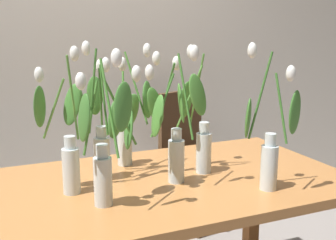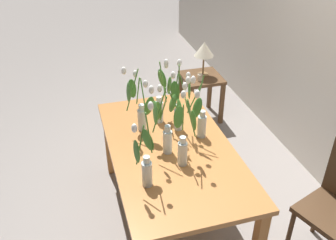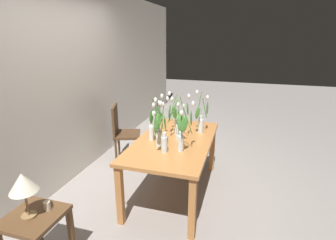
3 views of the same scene
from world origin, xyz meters
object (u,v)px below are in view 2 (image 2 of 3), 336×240
at_px(tulip_vase_0, 146,162).
at_px(tulip_vase_4, 184,140).
at_px(tulip_vase_1, 199,118).
at_px(tulip_vase_2, 140,108).
at_px(tulip_vase_3, 166,127).
at_px(tulip_vase_5, 179,107).
at_px(dining_table, 171,157).
at_px(side_table, 201,85).
at_px(pillar_candle, 200,77).
at_px(table_lamp, 204,50).
at_px(tulip_vase_6, 161,101).

distance_m(tulip_vase_0, tulip_vase_4, 0.35).
bearing_deg(tulip_vase_0, tulip_vase_1, 128.92).
xyz_separation_m(tulip_vase_2, tulip_vase_3, (0.31, 0.13, 0.00)).
height_order(tulip_vase_0, tulip_vase_5, tulip_vase_5).
bearing_deg(dining_table, tulip_vase_4, 11.29).
bearing_deg(side_table, tulip_vase_2, -39.46).
bearing_deg(dining_table, pillar_candle, 151.49).
relative_size(tulip_vase_2, tulip_vase_4, 1.02).
bearing_deg(pillar_candle, tulip_vase_2, -40.08).
relative_size(tulip_vase_0, table_lamp, 1.46).
height_order(tulip_vase_2, table_lamp, tulip_vase_2).
bearing_deg(dining_table, table_lamp, 151.05).
bearing_deg(tulip_vase_4, table_lamp, 154.87).
relative_size(tulip_vase_3, tulip_vase_4, 1.02).
xyz_separation_m(dining_table, tulip_vase_0, (0.35, -0.27, 0.27)).
relative_size(tulip_vase_4, tulip_vase_5, 0.96).
distance_m(tulip_vase_4, tulip_vase_5, 0.42).
bearing_deg(tulip_vase_2, table_lamp, 140.51).
distance_m(dining_table, pillar_candle, 1.56).
height_order(tulip_vase_0, tulip_vase_6, tulip_vase_0).
bearing_deg(dining_table, tulip_vase_3, -53.39).
relative_size(dining_table, tulip_vase_5, 2.74).
bearing_deg(pillar_candle, tulip_vase_0, -30.58).
distance_m(tulip_vase_1, tulip_vase_4, 0.32).
relative_size(tulip_vase_1, tulip_vase_3, 0.99).
relative_size(tulip_vase_0, tulip_vase_2, 1.01).
bearing_deg(tulip_vase_6, tulip_vase_1, 32.42).
xyz_separation_m(tulip_vase_1, side_table, (-1.40, 0.57, -0.49)).
relative_size(tulip_vase_1, side_table, 1.03).
relative_size(tulip_vase_5, pillar_candle, 7.78).
bearing_deg(tulip_vase_1, side_table, 158.02).
distance_m(dining_table, tulip_vase_4, 0.33).
bearing_deg(tulip_vase_1, tulip_vase_2, -118.22).
distance_m(tulip_vase_1, table_lamp, 1.54).
xyz_separation_m(tulip_vase_5, tulip_vase_6, (-0.16, -0.10, -0.02)).
height_order(tulip_vase_5, side_table, tulip_vase_5).
height_order(tulip_vase_6, pillar_candle, tulip_vase_6).
bearing_deg(tulip_vase_5, tulip_vase_0, -34.88).
bearing_deg(tulip_vase_1, tulip_vase_4, -38.64).
bearing_deg(tulip_vase_1, pillar_candle, 158.81).
bearing_deg(tulip_vase_4, dining_table, -168.71).
bearing_deg(table_lamp, side_table, -41.23).
distance_m(tulip_vase_1, tulip_vase_5, 0.20).
height_order(dining_table, tulip_vase_1, tulip_vase_1).
relative_size(tulip_vase_6, table_lamp, 1.43).
xyz_separation_m(tulip_vase_5, side_table, (-1.24, 0.67, -0.51)).
height_order(tulip_vase_4, pillar_candle, tulip_vase_4).
bearing_deg(tulip_vase_3, side_table, 150.48).
height_order(tulip_vase_0, tulip_vase_3, tulip_vase_0).
bearing_deg(tulip_vase_4, pillar_candle, 155.59).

